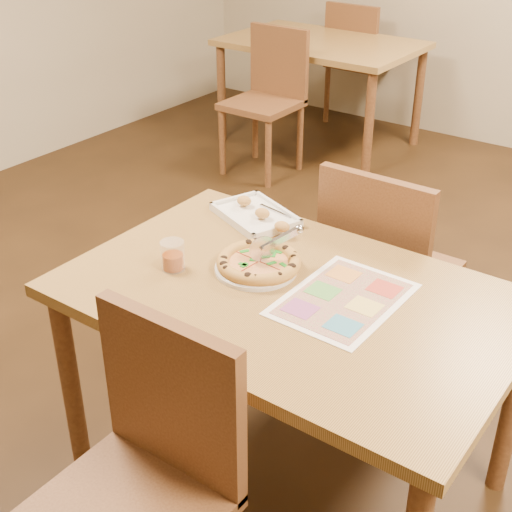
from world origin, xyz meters
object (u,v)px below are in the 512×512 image
Objects in this scene: dining_table at (289,316)px; menu at (343,299)px; chair_near at (149,455)px; bg_chair_far at (356,50)px; bg_chair_near at (271,83)px; appetizer_tray at (257,216)px; chair_far at (382,255)px; bg_table at (321,53)px; glass_tumbler at (173,257)px; pizza at (259,262)px; plate at (256,269)px; pizza_cutter at (274,242)px.

menu is at bearing 19.24° from dining_table.
chair_near is 4.22m from bg_chair_far.
bg_chair_near is 1.34× the size of appetizer_tray.
bg_table is at bearing -53.95° from chair_far.
bg_chair_far is 5.16× the size of glass_tumbler.
dining_table is at bearing -17.76° from pizza.
bg_chair_far is 3.24m from appetizer_tray.
dining_table is 3.19× the size of menu.
bg_table is 3.12m from pizza.
pizza is at bearing -55.93° from bg_chair_near.
chair_near reaches higher than menu.
dining_table is 0.18m from plate.
appetizer_tray is (1.25, -1.88, 0.17)m from bg_chair_near.
bg_chair_far reaches higher than plate.
dining_table is at bearing 15.48° from glass_tumbler.
chair_near is 1.00× the size of chair_far.
plate is 0.25m from glass_tumbler.
bg_chair_near is 2.60m from pizza.
glass_tumbler reaches higher than dining_table.
appetizer_tray is 0.42m from glass_tumbler.
bg_chair_near is at bearing 67.58° from pizza_cutter.
menu is (0.50, 0.15, -0.04)m from glass_tumbler.
chair_near is 0.36× the size of bg_table.
bg_table is 3.26m from menu.
pizza is 0.63× the size of menu.
chair_far is 0.48m from appetizer_tray.
menu is (1.75, -2.15, 0.16)m from bg_chair_near.
chair_near is 0.69m from pizza.
bg_chair_near is 5.16× the size of glass_tumbler.
pizza_cutter is (1.49, -2.11, 0.24)m from bg_chair_near.
plate is at bearing 176.39° from pizza_cutter.
plate is 0.61× the size of menu.
chair_far is 1.15× the size of menu.
menu is (1.75, -2.75, 0.09)m from bg_table.
chair_near is 3.27× the size of pizza_cutter.
menu is (0.15, -0.55, 0.16)m from chair_far.
appetizer_tray is at bearing 110.84° from chair_near.
appetizer_tray reaches higher than plate.
glass_tumbler reaches higher than menu.
bg_chair_far is 3.63m from glass_tumbler.
appetizer_tray is (-0.20, 0.28, 0.01)m from plate.
chair_far is 1.34× the size of appetizer_tray.
dining_table is at bearing 90.00° from chair_far.
pizza reaches higher than dining_table.
chair_near reaches higher than appetizer_tray.
menu is at bearing 0.94° from pizza.
plate is 0.71× the size of appetizer_tray.
bg_chair_near reaches higher than appetizer_tray.
chair_far reaches higher than glass_tumbler.
glass_tumbler is at bearing 110.06° from bg_chair_far.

